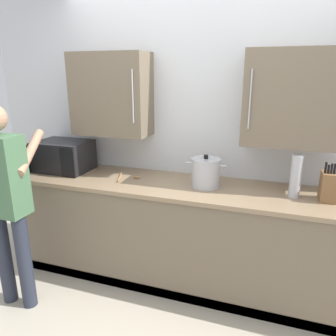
{
  "coord_description": "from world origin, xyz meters",
  "views": [
    {
      "loc": [
        0.66,
        -1.81,
        1.83
      ],
      "look_at": [
        -0.15,
        0.59,
        1.07
      ],
      "focal_mm": 34.09,
      "sensor_mm": 36.0,
      "label": 1
    }
  ],
  "objects_px": {
    "stock_pot": "(205,173)",
    "thermos_flask": "(296,176)",
    "wooden_spoon": "(128,177)",
    "knife_block": "(328,186)",
    "microwave_oven": "(61,156)",
    "person_figure": "(4,193)"
  },
  "relations": [
    {
      "from": "stock_pot",
      "to": "thermos_flask",
      "type": "height_order",
      "value": "thermos_flask"
    },
    {
      "from": "wooden_spoon",
      "to": "knife_block",
      "type": "bearing_deg",
      "value": -0.33
    },
    {
      "from": "microwave_oven",
      "to": "wooden_spoon",
      "type": "relative_size",
      "value": 3.06
    },
    {
      "from": "thermos_flask",
      "to": "wooden_spoon",
      "type": "distance_m",
      "value": 1.4
    },
    {
      "from": "knife_block",
      "to": "person_figure",
      "type": "distance_m",
      "value": 2.4
    },
    {
      "from": "thermos_flask",
      "to": "microwave_oven",
      "type": "bearing_deg",
      "value": 179.07
    },
    {
      "from": "knife_block",
      "to": "microwave_oven",
      "type": "bearing_deg",
      "value": 179.19
    },
    {
      "from": "person_figure",
      "to": "thermos_flask",
      "type": "bearing_deg",
      "value": 19.47
    },
    {
      "from": "stock_pot",
      "to": "wooden_spoon",
      "type": "height_order",
      "value": "stock_pot"
    },
    {
      "from": "knife_block",
      "to": "wooden_spoon",
      "type": "xyz_separation_m",
      "value": [
        -1.62,
        0.01,
        -0.1
      ]
    },
    {
      "from": "microwave_oven",
      "to": "person_figure",
      "type": "height_order",
      "value": "person_figure"
    },
    {
      "from": "thermos_flask",
      "to": "wooden_spoon",
      "type": "relative_size",
      "value": 1.39
    },
    {
      "from": "microwave_oven",
      "to": "person_figure",
      "type": "distance_m",
      "value": 0.77
    },
    {
      "from": "microwave_oven",
      "to": "knife_block",
      "type": "height_order",
      "value": "knife_block"
    },
    {
      "from": "microwave_oven",
      "to": "thermos_flask",
      "type": "xyz_separation_m",
      "value": [
        2.11,
        -0.03,
        0.02
      ]
    },
    {
      "from": "knife_block",
      "to": "wooden_spoon",
      "type": "height_order",
      "value": "knife_block"
    },
    {
      "from": "microwave_oven",
      "to": "stock_pot",
      "type": "relative_size",
      "value": 2.17
    },
    {
      "from": "knife_block",
      "to": "person_figure",
      "type": "bearing_deg",
      "value": -162.33
    },
    {
      "from": "stock_pot",
      "to": "person_figure",
      "type": "bearing_deg",
      "value": -151.61
    },
    {
      "from": "microwave_oven",
      "to": "stock_pot",
      "type": "height_order",
      "value": "microwave_oven"
    },
    {
      "from": "microwave_oven",
      "to": "stock_pot",
      "type": "xyz_separation_m",
      "value": [
        1.42,
        -0.02,
        -0.02
      ]
    },
    {
      "from": "thermos_flask",
      "to": "person_figure",
      "type": "distance_m",
      "value": 2.19
    }
  ]
}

